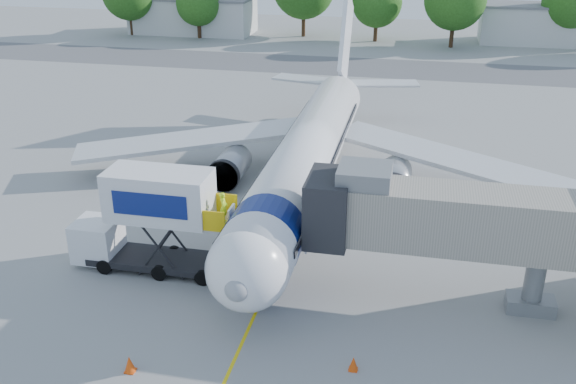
# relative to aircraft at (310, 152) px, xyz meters

# --- Properties ---
(ground) EXTENTS (160.00, 160.00, 0.00)m
(ground) POSITION_rel_aircraft_xyz_m (0.00, -4.12, -2.95)
(ground) COLOR #969694
(ground) RESTS_ON ground
(guidance_line) EXTENTS (0.15, 70.00, 0.01)m
(guidance_line) POSITION_rel_aircraft_xyz_m (0.00, -4.12, -2.94)
(guidance_line) COLOR yellow
(guidance_line) RESTS_ON ground
(taxiway_strip) EXTENTS (120.00, 10.00, 0.01)m
(taxiway_strip) POSITION_rel_aircraft_xyz_m (0.00, 37.88, -2.94)
(taxiway_strip) COLOR #59595B
(taxiway_strip) RESTS_ON ground
(aircraft) EXTENTS (34.17, 37.73, 11.35)m
(aircraft) POSITION_rel_aircraft_xyz_m (0.00, 0.00, 0.00)
(aircraft) COLOR white
(aircraft) RESTS_ON ground
(jet_bridge) EXTENTS (13.90, 3.20, 6.60)m
(jet_bridge) POSITION_rel_aircraft_xyz_m (7.99, -11.12, 1.39)
(jet_bridge) COLOR #A3998B
(jet_bridge) RESTS_ON ground
(catering_hiloader) EXTENTS (8.50, 2.44, 5.50)m
(catering_hiloader) POSITION_rel_aircraft_xyz_m (-6.27, -11.12, -0.19)
(catering_hiloader) COLOR black
(catering_hiloader) RESTS_ON ground
(safety_cone_a) EXTENTS (0.40, 0.40, 0.63)m
(safety_cone_a) POSITION_rel_aircraft_xyz_m (4.92, -17.05, -2.64)
(safety_cone_a) COLOR #E4470C
(safety_cone_a) RESTS_ON ground
(safety_cone_b) EXTENTS (0.46, 0.46, 0.73)m
(safety_cone_b) POSITION_rel_aircraft_xyz_m (-3.95, -19.03, -2.60)
(safety_cone_b) COLOR #E4470C
(safety_cone_b) RESTS_ON ground
(outbuilding_left) EXTENTS (18.40, 8.40, 5.30)m
(outbuilding_left) POSITION_rel_aircraft_xyz_m (-28.00, 55.88, -0.29)
(outbuilding_left) COLOR silver
(outbuilding_left) RESTS_ON ground
(outbuilding_right) EXTENTS (16.40, 7.40, 5.30)m
(outbuilding_right) POSITION_rel_aircraft_xyz_m (22.00, 57.88, -0.29)
(outbuilding_right) COLOR silver
(outbuilding_right) RESTS_ON ground
(tree_b) EXTENTS (6.25, 6.25, 7.96)m
(tree_b) POSITION_rel_aircraft_xyz_m (-25.66, 51.76, 1.88)
(tree_b) COLOR #382314
(tree_b) RESTS_ON ground
(tree_d) EXTENTS (6.94, 6.94, 8.85)m
(tree_d) POSITION_rel_aircraft_xyz_m (-0.38, 54.49, 2.42)
(tree_d) COLOR #382314
(tree_d) RESTS_ON ground
(tree_f) EXTENTS (7.81, 7.81, 9.95)m
(tree_f) POSITION_rel_aircraft_xyz_m (25.36, 56.31, 3.09)
(tree_f) COLOR #382314
(tree_f) RESTS_ON ground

